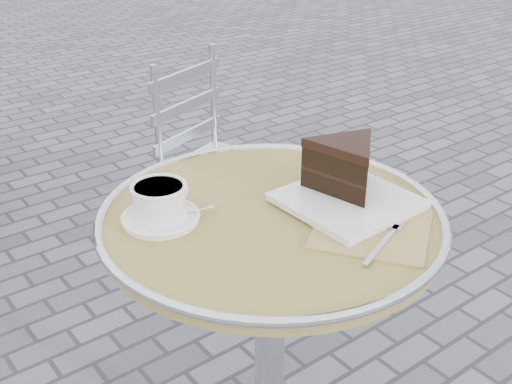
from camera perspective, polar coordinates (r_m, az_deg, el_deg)
cafe_table at (r=1.41m, az=1.31°, el=-7.80°), size 0.72×0.72×0.74m
cappuccino_set at (r=1.29m, az=-8.48°, el=-1.13°), size 0.18×0.15×0.08m
cake_plate_set at (r=1.36m, az=8.07°, el=1.59°), size 0.32×0.40×0.13m
bistro_chair at (r=2.26m, az=-4.65°, el=4.32°), size 0.46×0.46×0.81m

